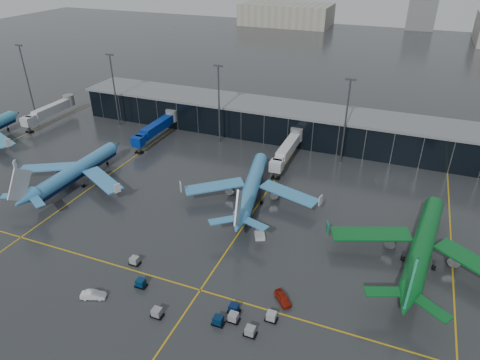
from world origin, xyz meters
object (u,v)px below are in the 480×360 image
at_px(airliner_arkefly, 76,162).
at_px(baggage_carts, 202,305).
at_px(mobile_airstair, 260,234).
at_px(service_van_red, 283,298).
at_px(service_van_white, 93,295).
at_px(airliner_klm_near, 252,177).
at_px(airliner_aer_lingus, 426,232).

distance_m(airliner_arkefly, baggage_carts, 60.15).
bearing_deg(baggage_carts, mobile_airstair, 84.31).
height_order(service_van_red, service_van_white, service_van_red).
relative_size(airliner_arkefly, service_van_red, 8.79).
bearing_deg(airliner_klm_near, service_van_red, -71.64).
height_order(airliner_aer_lingus, service_van_red, airliner_aer_lingus).
distance_m(baggage_carts, mobile_airstair, 24.32).
bearing_deg(service_van_red, service_van_white, 158.36).
xyz_separation_m(airliner_arkefly, baggage_carts, (52.16, -29.45, -5.48)).
xyz_separation_m(airliner_klm_near, baggage_carts, (4.95, -38.97, -5.57)).
distance_m(mobile_airstair, service_van_red, 20.12).
distance_m(airliner_aer_lingus, service_van_red, 32.71).
relative_size(mobile_airstair, service_van_red, 0.83).
height_order(airliner_aer_lingus, service_van_white, airliner_aer_lingus).
relative_size(airliner_klm_near, mobile_airstair, 10.75).
height_order(airliner_klm_near, mobile_airstair, airliner_klm_near).
height_order(airliner_arkefly, mobile_airstair, airliner_arkefly).
bearing_deg(mobile_airstair, airliner_aer_lingus, -16.19).
height_order(airliner_klm_near, service_van_white, airliner_klm_near).
distance_m(baggage_carts, service_van_red, 14.80).
xyz_separation_m(service_van_red, service_van_white, (-33.04, -12.28, -0.02)).
distance_m(airliner_arkefly, airliner_aer_lingus, 88.29).
distance_m(airliner_aer_lingus, mobile_airstair, 34.65).
height_order(airliner_klm_near, service_van_red, airliner_klm_near).
bearing_deg(baggage_carts, service_van_white, -165.48).
distance_m(airliner_klm_near, service_van_white, 47.00).
bearing_deg(mobile_airstair, service_van_white, -152.38).
distance_m(airliner_arkefly, mobile_airstair, 55.10).
bearing_deg(service_van_red, airliner_arkefly, 119.03).
distance_m(airliner_klm_near, baggage_carts, 39.67).
distance_m(airliner_arkefly, airliner_klm_near, 48.17).
xyz_separation_m(airliner_aer_lingus, service_van_white, (-56.17, -34.61, -6.08)).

